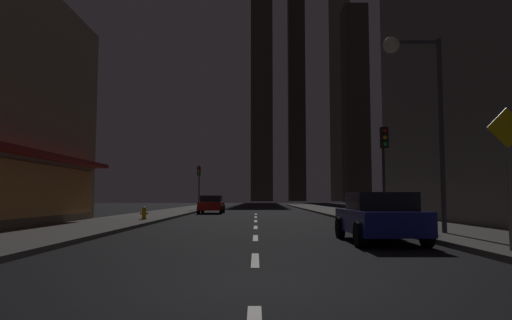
{
  "coord_description": "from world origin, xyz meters",
  "views": [
    {
      "loc": [
        0.02,
        -6.54,
        1.31
      ],
      "look_at": [
        0.0,
        21.72,
        3.59
      ],
      "focal_mm": 32.47,
      "sensor_mm": 36.0,
      "label": 1
    }
  ],
  "objects_px": {
    "pedestrian_crossing_sign": "(509,165)",
    "traffic_light_far_left": "(199,178)",
    "fire_hydrant_far_left": "(144,213)",
    "traffic_light_near_right": "(384,153)",
    "street_lamp_right": "(416,85)",
    "car_parked_near": "(379,217)",
    "car_parked_far": "(212,204)"
  },
  "relations": [
    {
      "from": "fire_hydrant_far_left",
      "to": "traffic_light_near_right",
      "type": "distance_m",
      "value": 12.7
    },
    {
      "from": "car_parked_far",
      "to": "traffic_light_far_left",
      "type": "xyz_separation_m",
      "value": [
        -1.9,
        6.94,
        2.45
      ]
    },
    {
      "from": "car_parked_far",
      "to": "fire_hydrant_far_left",
      "type": "bearing_deg",
      "value": -99.93
    },
    {
      "from": "traffic_light_far_left",
      "to": "car_parked_far",
      "type": "bearing_deg",
      "value": -74.7
    },
    {
      "from": "car_parked_far",
      "to": "pedestrian_crossing_sign",
      "type": "bearing_deg",
      "value": -71.51
    },
    {
      "from": "fire_hydrant_far_left",
      "to": "street_lamp_right",
      "type": "height_order",
      "value": "street_lamp_right"
    },
    {
      "from": "traffic_light_far_left",
      "to": "street_lamp_right",
      "type": "height_order",
      "value": "street_lamp_right"
    },
    {
      "from": "car_parked_far",
      "to": "traffic_light_far_left",
      "type": "relative_size",
      "value": 1.01
    },
    {
      "from": "car_parked_near",
      "to": "traffic_light_far_left",
      "type": "distance_m",
      "value": 32.51
    },
    {
      "from": "car_parked_near",
      "to": "car_parked_far",
      "type": "xyz_separation_m",
      "value": [
        -7.2,
        24.17,
        0.0
      ]
    },
    {
      "from": "car_parked_near",
      "to": "traffic_light_near_right",
      "type": "xyz_separation_m",
      "value": [
        1.9,
        6.16,
        2.45
      ]
    },
    {
      "from": "traffic_light_far_left",
      "to": "pedestrian_crossing_sign",
      "type": "height_order",
      "value": "traffic_light_far_left"
    },
    {
      "from": "car_parked_near",
      "to": "fire_hydrant_far_left",
      "type": "height_order",
      "value": "car_parked_near"
    },
    {
      "from": "car_parked_near",
      "to": "car_parked_far",
      "type": "distance_m",
      "value": 25.22
    },
    {
      "from": "car_parked_far",
      "to": "car_parked_near",
      "type": "bearing_deg",
      "value": -73.41
    },
    {
      "from": "car_parked_near",
      "to": "traffic_light_far_left",
      "type": "bearing_deg",
      "value": 106.3
    },
    {
      "from": "car_parked_far",
      "to": "fire_hydrant_far_left",
      "type": "distance_m",
      "value": 13.34
    },
    {
      "from": "pedestrian_crossing_sign",
      "to": "traffic_light_far_left",
      "type": "bearing_deg",
      "value": 107.86
    },
    {
      "from": "traffic_light_far_left",
      "to": "pedestrian_crossing_sign",
      "type": "relative_size",
      "value": 1.33
    },
    {
      "from": "traffic_light_far_left",
      "to": "street_lamp_right",
      "type": "xyz_separation_m",
      "value": [
        10.88,
        -29.37,
        1.87
      ]
    },
    {
      "from": "car_parked_far",
      "to": "street_lamp_right",
      "type": "xyz_separation_m",
      "value": [
        8.98,
        -22.43,
        4.33
      ]
    },
    {
      "from": "car_parked_far",
      "to": "street_lamp_right",
      "type": "distance_m",
      "value": 24.54
    },
    {
      "from": "fire_hydrant_far_left",
      "to": "pedestrian_crossing_sign",
      "type": "relative_size",
      "value": 0.21
    },
    {
      "from": "traffic_light_near_right",
      "to": "street_lamp_right",
      "type": "distance_m",
      "value": 4.79
    },
    {
      "from": "car_parked_far",
      "to": "fire_hydrant_far_left",
      "type": "xyz_separation_m",
      "value": [
        -2.3,
        -13.14,
        -0.29
      ]
    },
    {
      "from": "fire_hydrant_far_left",
      "to": "street_lamp_right",
      "type": "relative_size",
      "value": 0.1
    },
    {
      "from": "street_lamp_right",
      "to": "car_parked_near",
      "type": "bearing_deg",
      "value": -135.55
    },
    {
      "from": "car_parked_far",
      "to": "pedestrian_crossing_sign",
      "type": "height_order",
      "value": "pedestrian_crossing_sign"
    },
    {
      "from": "fire_hydrant_far_left",
      "to": "pedestrian_crossing_sign",
      "type": "height_order",
      "value": "pedestrian_crossing_sign"
    },
    {
      "from": "fire_hydrant_far_left",
      "to": "street_lamp_right",
      "type": "bearing_deg",
      "value": -39.46
    },
    {
      "from": "pedestrian_crossing_sign",
      "to": "street_lamp_right",
      "type": "bearing_deg",
      "value": 92.48
    },
    {
      "from": "traffic_light_far_left",
      "to": "traffic_light_near_right",
      "type": "bearing_deg",
      "value": -66.22
    }
  ]
}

